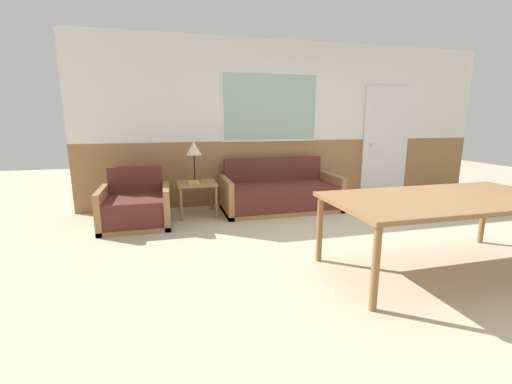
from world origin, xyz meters
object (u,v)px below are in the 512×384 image
Objects in this scene: armchair at (136,208)px; dining_table at (445,203)px; couch at (280,195)px; side_table at (197,187)px; table_lamp at (194,150)px.

dining_table is (2.94, -2.22, 0.43)m from armchair.
dining_table is (0.77, -2.51, 0.42)m from couch.
side_table is at bearing 6.75° from armchair.
armchair is at bearing -172.47° from couch.
dining_table reaches higher than side_table.
armchair is at bearing 142.92° from dining_table.
armchair is at bearing -154.35° from table_lamp.
couch is 3.24× the size of side_table.
couch is 1.32m from side_table.
table_lamp is (-1.33, 0.12, 0.74)m from couch.
table_lamp is at bearing 99.99° from side_table.
table_lamp is at bearing 128.59° from dining_table.
dining_table is at bearing -51.41° from table_lamp.
table_lamp is 0.27× the size of dining_table.
side_table is (0.86, 0.31, 0.19)m from armchair.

